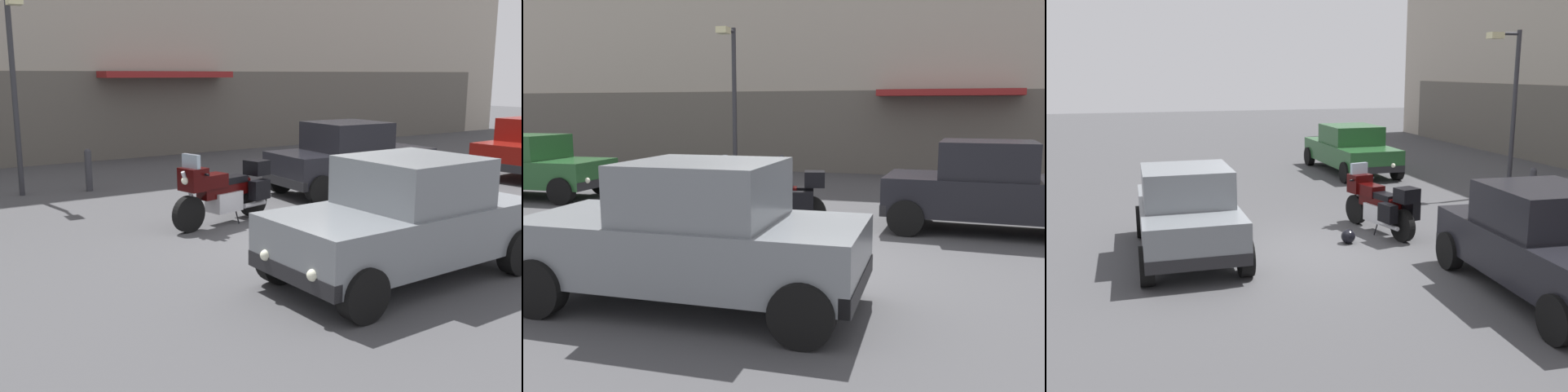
% 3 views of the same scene
% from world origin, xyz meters
% --- Properties ---
extents(ground_plane, '(80.00, 80.00, 0.00)m').
position_xyz_m(ground_plane, '(0.00, 0.00, 0.00)').
color(ground_plane, '#424244').
extents(building_facade_rear, '(39.72, 3.40, 11.43)m').
position_xyz_m(building_facade_rear, '(0.00, 12.37, 5.67)').
color(building_facade_rear, '#A89E8E').
rests_on(building_facade_rear, ground).
extents(motorcycle, '(2.23, 1.02, 1.36)m').
position_xyz_m(motorcycle, '(-0.95, 1.80, 0.62)').
color(motorcycle, black).
rests_on(motorcycle, ground).
extents(helmet, '(0.28, 0.28, 0.28)m').
position_xyz_m(helmet, '(-0.37, 0.91, 0.14)').
color(helmet, black).
rests_on(helmet, ground).
extents(car_hatchback_near, '(3.94, 1.96, 1.64)m').
position_xyz_m(car_hatchback_near, '(2.97, 2.76, 0.81)').
color(car_hatchback_near, black).
rests_on(car_hatchback_near, ground).
extents(car_wagon_end, '(3.90, 1.83, 1.64)m').
position_xyz_m(car_wagon_end, '(-0.48, -2.14, 0.81)').
color(car_wagon_end, slate).
rests_on(car_wagon_end, ground).
extents(streetlamp_curbside, '(0.28, 0.94, 4.33)m').
position_xyz_m(streetlamp_curbside, '(-3.46, 6.46, 2.67)').
color(streetlamp_curbside, '#2D2D33').
rests_on(streetlamp_curbside, ground).
extents(bollard_curbside, '(0.16, 0.16, 1.00)m').
position_xyz_m(bollard_curbside, '(-2.02, 6.28, 0.53)').
color(bollard_curbside, '#333338').
rests_on(bollard_curbside, ground).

